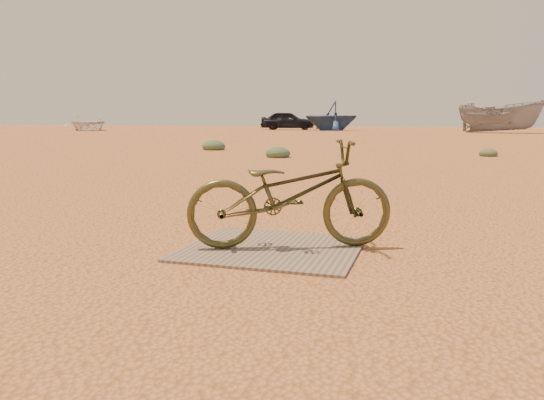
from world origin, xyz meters
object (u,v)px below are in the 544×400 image
(boat_near_left, at_px, (88,123))
(boat_mid_right, at_px, (499,117))
(bicycle, at_px, (290,194))
(boat_far_left, at_px, (331,116))
(car, at_px, (288,121))
(plywood_board, at_px, (272,248))

(boat_near_left, height_order, boat_mid_right, boat_mid_right)
(boat_near_left, bearing_deg, bicycle, -89.08)
(boat_far_left, bearing_deg, boat_near_left, -109.93)
(bicycle, bearing_deg, boat_near_left, 15.80)
(car, bearing_deg, boat_mid_right, -116.11)
(bicycle, xyz_separation_m, car, (-11.10, 40.62, 0.33))
(boat_near_left, bearing_deg, boat_mid_right, -33.60)
(bicycle, xyz_separation_m, boat_mid_right, (5.34, 35.83, 0.64))
(plywood_board, xyz_separation_m, boat_mid_right, (5.48, 35.88, 1.09))
(bicycle, bearing_deg, boat_mid_right, -30.66)
(plywood_board, height_order, boat_near_left, boat_near_left)
(car, distance_m, boat_mid_right, 17.12)
(boat_near_left, bearing_deg, plywood_board, -89.27)
(plywood_board, distance_m, boat_mid_right, 36.32)
(car, distance_m, boat_near_left, 16.78)
(plywood_board, height_order, boat_far_left, boat_far_left)
(car, bearing_deg, bicycle, -174.60)
(car, height_order, boat_near_left, car)
(boat_near_left, height_order, boat_far_left, boat_far_left)
(boat_mid_right, bearing_deg, plywood_board, -168.28)
(car, bearing_deg, boat_far_left, -117.45)
(boat_far_left, height_order, boat_mid_right, boat_far_left)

